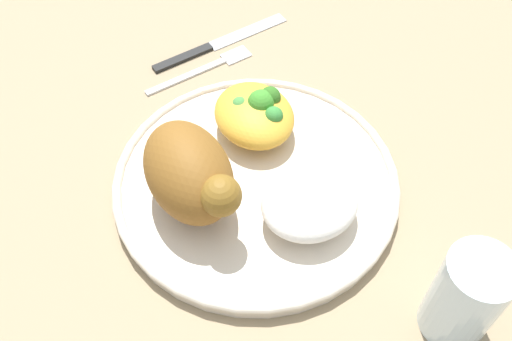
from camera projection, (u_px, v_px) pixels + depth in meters
name	position (u px, v px, depth m)	size (l,w,h in m)	color
ground_plane	(256.00, 188.00, 0.59)	(2.00, 2.00, 0.00)	#947E5E
plate	(256.00, 182.00, 0.58)	(0.29, 0.29, 0.02)	beige
roasted_chicken	(190.00, 173.00, 0.53)	(0.12, 0.08, 0.08)	brown
rice_pile	(310.00, 203.00, 0.53)	(0.08, 0.09, 0.04)	silver
mac_cheese_with_broccoli	(255.00, 113.00, 0.60)	(0.09, 0.08, 0.05)	gold
fork	(205.00, 68.00, 0.70)	(0.03, 0.14, 0.01)	silver
knife	(210.00, 46.00, 0.72)	(0.04, 0.19, 0.01)	black
water_glass	(466.00, 297.00, 0.46)	(0.06, 0.06, 0.10)	silver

